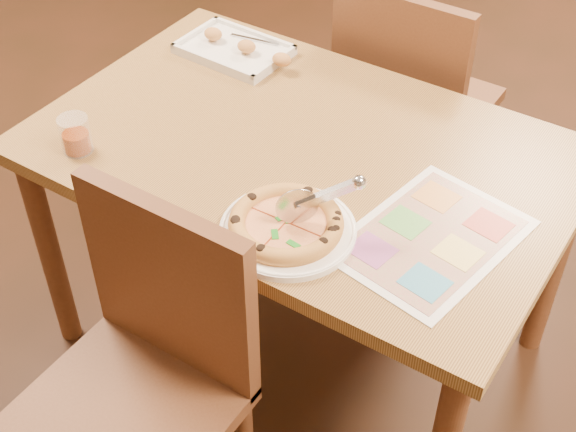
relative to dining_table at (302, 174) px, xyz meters
The scene contains 9 objects.
dining_table is the anchor object (origin of this frame).
chair_near 0.61m from the dining_table, 90.00° to the right, with size 0.42×0.42×0.47m.
chair_far 0.61m from the dining_table, 90.00° to the left, with size 0.42×0.42×0.47m.
plate 0.32m from the dining_table, 63.27° to the right, with size 0.29×0.29×0.02m, color white.
pizza 0.33m from the dining_table, 64.05° to the right, with size 0.25×0.25×0.04m.
pizza_cutter 0.35m from the dining_table, 52.21° to the right, with size 0.14×0.13×0.10m.
appetizer_tray 0.48m from the dining_table, 145.88° to the left, with size 0.35×0.21×0.06m.
glass_tumbler 0.56m from the dining_table, 145.22° to the right, with size 0.07×0.07×0.09m.
menu 0.43m from the dining_table, 17.19° to the right, with size 0.29×0.41×0.01m, color silver.
Camera 1 is at (0.83, -1.33, 1.89)m, focal length 50.00 mm.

